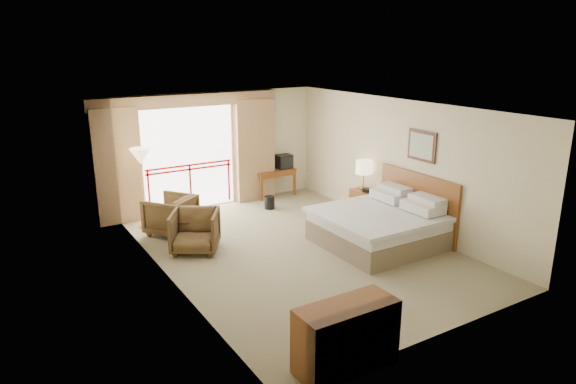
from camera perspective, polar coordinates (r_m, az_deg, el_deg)
floor at (r=9.84m, az=1.13°, el=-6.38°), size 7.00×7.00×0.00m
ceiling at (r=9.15m, az=1.22°, el=9.44°), size 7.00×7.00×0.00m
wall_back at (r=12.42m, az=-7.58°, el=4.80°), size 5.00×0.00×5.00m
wall_front at (r=6.86m, az=17.17°, el=-5.28°), size 5.00×0.00×5.00m
wall_left at (r=8.38m, az=-13.40°, el=-1.10°), size 0.00×7.00×7.00m
wall_right at (r=10.92m, az=12.32°, el=2.98°), size 0.00×7.00×7.00m
balcony_door at (r=12.14m, az=-10.97°, el=3.65°), size 2.40×0.00×2.40m
balcony_railing at (r=12.21m, az=-10.84°, el=1.86°), size 2.09×0.03×1.02m
curtain_left at (r=11.55m, az=-18.42°, el=2.73°), size 1.00×0.26×2.50m
curtain_right at (r=12.67m, az=-3.77°, el=4.67°), size 1.00×0.26×2.50m
valance at (r=11.83m, az=-11.15°, el=9.96°), size 4.40×0.22×0.28m
hvac_vent at (r=12.81m, az=-2.31°, el=9.80°), size 0.50×0.04×0.50m
bed at (r=10.11m, az=10.18°, el=-3.72°), size 2.13×2.06×0.97m
headboard at (r=10.66m, az=14.15°, el=-1.36°), size 0.06×2.10×1.30m
framed_art at (r=10.38m, az=14.64°, el=4.98°), size 0.04×0.72×0.60m
nightstand at (r=11.66m, az=8.42°, el=-1.25°), size 0.47×0.55×0.63m
table_lamp at (r=11.48m, az=8.43°, el=2.69°), size 0.36×0.36×0.64m
phone at (r=11.42m, az=8.78°, el=0.21°), size 0.20×0.18×0.08m
desk at (r=13.11m, az=-1.68°, el=1.90°), size 1.06×0.51×0.69m
tv at (r=13.14m, az=-0.44°, el=3.40°), size 0.39×0.31×0.35m
coffee_maker at (r=12.84m, az=-2.94°, el=2.91°), size 0.14×0.14×0.28m
cup at (r=12.89m, az=-2.25°, el=2.55°), size 0.07×0.07×0.10m
wastebasket at (r=12.14m, az=-2.07°, el=-1.17°), size 0.28×0.28×0.30m
armchair_far at (r=10.90m, az=-12.78°, el=-4.49°), size 1.21×1.22×0.80m
armchair_near at (r=9.92m, az=-10.17°, el=-6.44°), size 1.17×1.18×0.79m
side_table at (r=10.17m, az=-11.19°, el=-3.82°), size 0.47×0.47×0.51m
book at (r=10.12m, az=-11.24°, el=-2.94°), size 0.24×0.27×0.02m
floor_lamp at (r=11.01m, az=-16.04°, el=3.47°), size 0.44×0.44×1.71m
dresser at (r=6.38m, az=6.52°, el=-15.69°), size 1.25×0.53×0.84m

